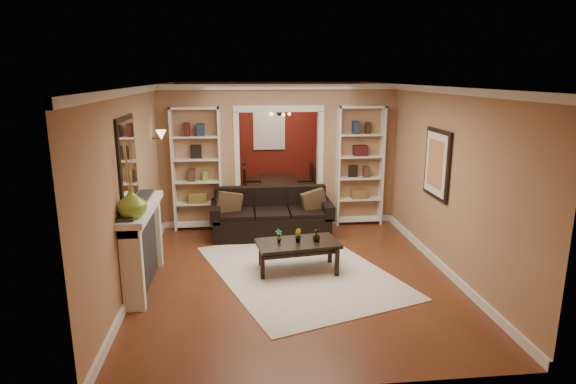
{
  "coord_description": "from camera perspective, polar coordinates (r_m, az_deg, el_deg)",
  "views": [
    {
      "loc": [
        -0.79,
        -7.9,
        2.87
      ],
      "look_at": [
        -0.04,
        -0.8,
        1.12
      ],
      "focal_mm": 30.0,
      "sensor_mm": 36.0,
      "label": 1
    }
  ],
  "objects": [
    {
      "name": "wall_right",
      "position": [
        8.6,
        14.77,
        3.12
      ],
      "size": [
        0.0,
        8.0,
        8.0
      ],
      "primitive_type": "plane",
      "rotation": [
        1.57,
        0.0,
        -1.57
      ],
      "color": "#AA7D59",
      "rests_on": "ground"
    },
    {
      "name": "pillow_right",
      "position": [
        8.73,
        3.09,
        -1.12
      ],
      "size": [
        0.45,
        0.23,
        0.43
      ],
      "primitive_type": "cube",
      "rotation": [
        0.0,
        0.0,
        0.25
      ],
      "color": "brown",
      "rests_on": "sofa"
    },
    {
      "name": "dining_chair_ne",
      "position": [
        10.76,
        2.07,
        0.73
      ],
      "size": [
        0.51,
        0.51,
        0.89
      ],
      "primitive_type": "cube",
      "rotation": [
        0.0,
        0.0,
        -1.39
      ],
      "color": "black",
      "rests_on": "floor"
    },
    {
      "name": "wall_sconce",
      "position": [
        8.62,
        -15.19,
        6.36
      ],
      "size": [
        0.18,
        0.18,
        0.22
      ],
      "primitive_type": "cube",
      "color": "#FFE0A5",
      "rests_on": "wall_left"
    },
    {
      "name": "wall_left",
      "position": [
        8.17,
        -16.26,
        2.49
      ],
      "size": [
        0.0,
        8.0,
        8.0
      ],
      "primitive_type": "plane",
      "rotation": [
        1.57,
        0.0,
        1.57
      ],
      "color": "#AA7D59",
      "rests_on": "ground"
    },
    {
      "name": "dining_table",
      "position": [
        11.03,
        -0.99,
        0.08
      ],
      "size": [
        1.49,
        0.83,
        0.52
      ],
      "primitive_type": "imported",
      "rotation": [
        0.0,
        0.0,
        1.57
      ],
      "color": "black",
      "rests_on": "floor"
    },
    {
      "name": "vase",
      "position": [
        6.16,
        -18.05,
        -1.23
      ],
      "size": [
        0.47,
        0.47,
        0.38
      ],
      "primitive_type": "imported",
      "rotation": [
        0.0,
        0.0,
        0.38
      ],
      "color": "olive",
      "rests_on": "fireplace"
    },
    {
      "name": "pillow_left",
      "position": [
        8.62,
        -7.06,
        -1.36
      ],
      "size": [
        0.46,
        0.25,
        0.44
      ],
      "primitive_type": "cube",
      "rotation": [
        0.0,
        0.0,
        0.29
      ],
      "color": "brown",
      "rests_on": "sofa"
    },
    {
      "name": "wall_front",
      "position": [
        4.26,
        5.09,
        -7.19
      ],
      "size": [
        8.0,
        0.0,
        8.0
      ],
      "primitive_type": "plane",
      "rotation": [
        -1.57,
        0.0,
        0.0
      ],
      "color": "#AA7D59",
      "rests_on": "ground"
    },
    {
      "name": "bookshelf_right",
      "position": [
        9.39,
        8.49,
        3.05
      ],
      "size": [
        0.9,
        0.3,
        2.3
      ],
      "primitive_type": "cube",
      "color": "white",
      "rests_on": "floor"
    },
    {
      "name": "dining_chair_sw",
      "position": [
        11.25,
        -3.92,
        1.41
      ],
      "size": [
        0.48,
        0.48,
        0.94
      ],
      "primitive_type": "cube",
      "rotation": [
        0.0,
        0.0,
        1.54
      ],
      "color": "black",
      "rests_on": "floor"
    },
    {
      "name": "red_back_panel",
      "position": [
        12.0,
        -2.25,
        6.32
      ],
      "size": [
        4.44,
        0.04,
        2.64
      ],
      "primitive_type": "cube",
      "color": "maroon",
      "rests_on": "floor"
    },
    {
      "name": "dining_chair_se",
      "position": [
        11.34,
        1.64,
        1.38
      ],
      "size": [
        0.45,
        0.45,
        0.88
      ],
      "primitive_type": "cube",
      "rotation": [
        0.0,
        0.0,
        -1.53
      ],
      "color": "black",
      "rests_on": "floor"
    },
    {
      "name": "plant_center",
      "position": [
        7.13,
        1.17,
        -5.18
      ],
      "size": [
        0.12,
        0.13,
        0.2
      ],
      "primitive_type": "imported",
      "rotation": [
        0.0,
        0.0,
        1.84
      ],
      "color": "#336626",
      "rests_on": "coffee_table"
    },
    {
      "name": "framed_art",
      "position": [
        7.64,
        17.2,
        3.2
      ],
      "size": [
        0.04,
        0.85,
        1.05
      ],
      "primitive_type": "cube",
      "color": "black",
      "rests_on": "wall_right"
    },
    {
      "name": "mirror",
      "position": [
        6.64,
        -18.53,
        3.79
      ],
      "size": [
        0.03,
        0.95,
        1.1
      ],
      "primitive_type": "cube",
      "color": "silver",
      "rests_on": "wall_left"
    },
    {
      "name": "plant_left",
      "position": [
        7.1,
        -1.08,
        -5.24
      ],
      "size": [
        0.13,
        0.1,
        0.21
      ],
      "primitive_type": "imported",
      "rotation": [
        0.0,
        0.0,
        0.31
      ],
      "color": "#336626",
      "rests_on": "coffee_table"
    },
    {
      "name": "coffee_table",
      "position": [
        7.24,
        1.16,
        -7.64
      ],
      "size": [
        1.28,
        0.81,
        0.46
      ],
      "primitive_type": "cube",
      "rotation": [
        0.0,
        0.0,
        0.14
      ],
      "color": "black",
      "rests_on": "floor"
    },
    {
      "name": "chandelier",
      "position": [
        10.66,
        -1.82,
        9.18
      ],
      "size": [
        0.5,
        0.5,
        0.3
      ],
      "primitive_type": "cube",
      "color": "#3D2F1C",
      "rests_on": "ceiling"
    },
    {
      "name": "wall_back",
      "position": [
        12.02,
        -2.26,
        6.48
      ],
      "size": [
        8.0,
        0.0,
        8.0
      ],
      "primitive_type": "plane",
      "rotation": [
        1.57,
        0.0,
        0.0
      ],
      "color": "#AA7D59",
      "rests_on": "ground"
    },
    {
      "name": "sofa",
      "position": [
        8.72,
        -1.95,
        -2.54
      ],
      "size": [
        2.17,
        0.94,
        0.85
      ],
      "primitive_type": "cube",
      "color": "black",
      "rests_on": "floor"
    },
    {
      "name": "area_rug",
      "position": [
        7.3,
        1.39,
        -9.33
      ],
      "size": [
        3.2,
        3.77,
        0.01
      ],
      "primitive_type": "cube",
      "rotation": [
        0.0,
        0.0,
        0.33
      ],
      "color": "beige",
      "rests_on": "floor"
    },
    {
      "name": "dining_window",
      "position": [
        11.93,
        -2.25,
        7.39
      ],
      "size": [
        0.78,
        0.03,
        0.98
      ],
      "primitive_type": "cube",
      "color": "#8CA5CC",
      "rests_on": "wall_back"
    },
    {
      "name": "plant_right",
      "position": [
        7.17,
        3.4,
        -5.1
      ],
      "size": [
        0.16,
        0.16,
        0.2
      ],
      "primitive_type": "imported",
      "rotation": [
        0.0,
        0.0,
        3.94
      ],
      "color": "#336626",
      "rests_on": "coffee_table"
    },
    {
      "name": "partition_wall",
      "position": [
        9.26,
        -1.09,
        4.31
      ],
      "size": [
        4.5,
        0.15,
        2.7
      ],
      "primitive_type": "cube",
      "color": "#AA7D59",
      "rests_on": "floor"
    },
    {
      "name": "floor",
      "position": [
        8.44,
        -0.33,
        -6.12
      ],
      "size": [
        8.0,
        8.0,
        0.0
      ],
      "primitive_type": "plane",
      "color": "brown",
      "rests_on": "ground"
    },
    {
      "name": "bookshelf_left",
      "position": [
        9.12,
        -10.74,
        2.65
      ],
      "size": [
        0.9,
        0.3,
        2.3
      ],
      "primitive_type": "cube",
      "color": "white",
      "rests_on": "floor"
    },
    {
      "name": "dining_chair_nw",
      "position": [
        10.66,
        -3.79,
        0.66
      ],
      "size": [
        0.6,
        0.6,
        0.92
      ],
      "primitive_type": "cube",
      "rotation": [
        0.0,
        0.0,
        2.01
      ],
      "color": "black",
      "rests_on": "floor"
    },
    {
      "name": "fireplace",
      "position": [
        6.92,
        -16.63,
        -6.16
      ],
      "size": [
        0.32,
        1.7,
        1.16
      ],
      "primitive_type": "cube",
      "color": "white",
      "rests_on": "floor"
    },
    {
      "name": "ceiling",
      "position": [
        7.94,
        -0.36,
        12.54
      ],
      "size": [
        8.0,
        8.0,
        0.0
      ],
      "primitive_type": "plane",
      "rotation": [
        3.14,
        0.0,
        0.0
      ],
      "color": "white",
      "rests_on": "ground"
    }
  ]
}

